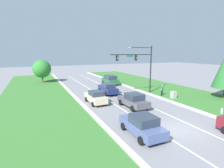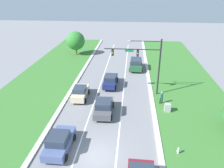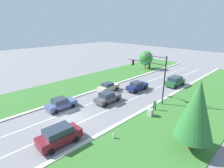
# 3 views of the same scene
# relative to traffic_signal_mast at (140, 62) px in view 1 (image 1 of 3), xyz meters

# --- Properties ---
(ground_plane) EXTENTS (160.00, 160.00, 0.00)m
(ground_plane) POSITION_rel_traffic_signal_mast_xyz_m (-4.34, -12.67, -5.11)
(ground_plane) COLOR slate
(curb_strip_right) EXTENTS (0.50, 90.00, 0.15)m
(curb_strip_right) POSITION_rel_traffic_signal_mast_xyz_m (1.31, -12.67, -5.04)
(curb_strip_right) COLOR beige
(curb_strip_right) RESTS_ON ground_plane
(curb_strip_left) EXTENTS (0.50, 90.00, 0.15)m
(curb_strip_left) POSITION_rel_traffic_signal_mast_xyz_m (-9.99, -12.67, -5.04)
(curb_strip_left) COLOR beige
(curb_strip_left) RESTS_ON ground_plane
(grass_verge_left) EXTENTS (10.00, 90.00, 0.08)m
(grass_verge_left) POSITION_rel_traffic_signal_mast_xyz_m (-15.24, -12.67, -5.07)
(grass_verge_left) COLOR #38702D
(grass_verge_left) RESTS_ON ground_plane
(lane_stripe_inner_left) EXTENTS (0.14, 81.00, 0.01)m
(lane_stripe_inner_left) POSITION_rel_traffic_signal_mast_xyz_m (-6.14, -12.67, -5.11)
(lane_stripe_inner_left) COLOR white
(lane_stripe_inner_left) RESTS_ON ground_plane
(lane_stripe_inner_right) EXTENTS (0.14, 81.00, 0.01)m
(lane_stripe_inner_right) POSITION_rel_traffic_signal_mast_xyz_m (-2.54, -12.67, -5.11)
(lane_stripe_inner_right) COLOR white
(lane_stripe_inner_right) RESTS_ON ground_plane
(traffic_signal_mast) EXTENTS (7.29, 0.41, 7.67)m
(traffic_signal_mast) POSITION_rel_traffic_signal_mast_xyz_m (0.00, 0.00, 0.00)
(traffic_signal_mast) COLOR black
(traffic_signal_mast) RESTS_ON ground_plane
(graphite_sedan) EXTENTS (2.24, 4.52, 1.76)m
(graphite_sedan) POSITION_rel_traffic_signal_mast_xyz_m (-4.56, -5.59, -4.23)
(graphite_sedan) COLOR #4C4C51
(graphite_sedan) RESTS_ON ground_plane
(forest_suv) EXTENTS (2.40, 4.88, 1.93)m
(forest_suv) POSITION_rel_traffic_signal_mast_xyz_m (-0.73, 9.87, -4.13)
(forest_suv) COLOR #235633
(forest_suv) RESTS_ON ground_plane
(champagne_sedan) EXTENTS (2.01, 4.34, 1.67)m
(champagne_sedan) POSITION_rel_traffic_signal_mast_xyz_m (-8.14, -2.01, -4.27)
(champagne_sedan) COLOR beige
(champagne_sedan) RESTS_ON ground_plane
(navy_sedan) EXTENTS (2.06, 4.71, 1.75)m
(navy_sedan) POSITION_rel_traffic_signal_mast_xyz_m (-4.56, 2.20, -4.22)
(navy_sedan) COLOR navy
(navy_sedan) RESTS_ON ground_plane
(slate_blue_sedan) EXTENTS (2.14, 4.41, 1.71)m
(slate_blue_sedan) POSITION_rel_traffic_signal_mast_xyz_m (-7.75, -12.10, -4.26)
(slate_blue_sedan) COLOR #475684
(slate_blue_sedan) RESTS_ON ground_plane
(utility_cabinet) EXTENTS (0.70, 0.60, 1.07)m
(utility_cabinet) POSITION_rel_traffic_signal_mast_xyz_m (2.88, -4.53, -4.57)
(utility_cabinet) COLOR #9E9E99
(utility_cabinet) RESTS_ON ground_plane
(pedestrian) EXTENTS (0.43, 0.34, 1.69)m
(pedestrian) POSITION_rel_traffic_signal_mast_xyz_m (2.35, -2.64, -4.17)
(pedestrian) COLOR black
(pedestrian) RESTS_ON ground_plane
(fire_hydrant) EXTENTS (0.34, 0.20, 0.70)m
(fire_hydrant) POSITION_rel_traffic_signal_mast_xyz_m (2.88, -11.69, -4.77)
(fire_hydrant) COLOR #B7B7BC
(fire_hydrant) RESTS_ON ground_plane
(oak_near_left_tree) EXTENTS (3.89, 3.89, 5.05)m
(oak_near_left_tree) POSITION_rel_traffic_signal_mast_xyz_m (-13.51, 17.66, -2.01)
(oak_near_left_tree) COLOR brown
(oak_near_left_tree) RESTS_ON ground_plane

